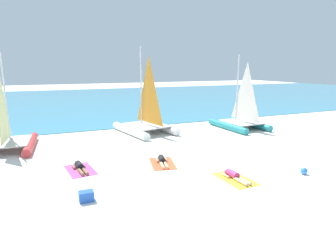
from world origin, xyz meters
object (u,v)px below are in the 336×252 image
Objects in this scene: sailboat_teal at (241,118)px; sunbather_left at (80,167)px; sunbather_middle at (162,161)px; cooler_box at (86,196)px; sailboat_white at (146,120)px; towel_left at (80,170)px; towel_middle at (163,163)px; beach_ball at (304,171)px; sailboat_red at (8,136)px; sunbather_right at (234,176)px; towel_right at (235,179)px.

sailboat_teal is 12.99m from sunbather_left.
sunbather_middle is (3.78, -0.63, 0.00)m from sunbather_left.
cooler_box reaches higher than sunbather_middle.
towel_left is (-5.14, -6.01, -0.88)m from sailboat_white.
sunbather_middle reaches higher than towel_left.
beach_ball is at bearing -35.59° from towel_middle.
cooler_box reaches higher than beach_ball.
sailboat_white is at bearing 110.02° from beach_ball.
cooler_box is at bearing -146.16° from towel_middle.
sunbather_right is (9.13, -8.36, -0.67)m from sailboat_red.
towel_right is at bearing -31.83° from towel_left.
sailboat_red reaches higher than beach_ball.
towel_left is 1.21× the size of sunbather_left.
towel_right is (2.05, -3.05, -0.13)m from sunbather_middle.
sunbather_right is (2.06, -2.92, 0.13)m from towel_middle.
sunbather_right is at bearing -43.22° from sunbather_middle.
sailboat_teal is 9.85m from sunbather_middle.
sunbather_right is at bearing 166.08° from beach_ball.
cooler_box is at bearing 174.07° from sunbather_right.
sunbather_middle is at bearing -151.91° from sailboat_teal.
towel_left is 1.21× the size of sunbather_right.
cooler_box is (-5.28, -9.25, -0.71)m from sailboat_white.
sailboat_white reaches higher than sunbather_middle.
towel_left is 3.81m from sunbather_middle.
sailboat_red reaches higher than towel_right.
sunbather_right is (5.81, -3.54, 0.13)m from towel_left.
sailboat_red is at bearing 124.54° from towel_left.
sailboat_white is at bearing 91.03° from sunbather_right.
sunbather_right is at bearing -54.78° from towel_middle.
sailboat_white is at bearing 41.39° from sunbather_left.
sailboat_red is 2.83× the size of towel_right.
beach_ball is at bearing -12.76° from towel_right.
sailboat_teal is at bearing 52.21° from towel_right.
sunbather_left is 3.13× the size of cooler_box.
sunbather_middle reaches higher than towel_right.
sailboat_white is 3.81× the size of sunbather_right.
towel_left and towel_middle have the same top height.
sunbather_left is 6.89m from towel_right.
towel_left is 6.85m from towel_right.
sailboat_white is at bearing 164.98° from sailboat_teal.
sailboat_teal reaches higher than cooler_box.
sailboat_red is (-15.47, 0.26, -0.02)m from sailboat_teal.
towel_middle is at bearing -9.49° from towel_left.
towel_right is 3.16m from beach_ball.
sunbather_middle is (0.01, 0.07, 0.13)m from towel_middle.
sunbather_left reaches higher than towel_left.
sailboat_teal is 3.51× the size of sunbather_right.
beach_ball reaches higher than towel_middle.
sailboat_white is (-7.02, 1.45, 0.07)m from sailboat_teal.
cooler_box reaches higher than towel_middle.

